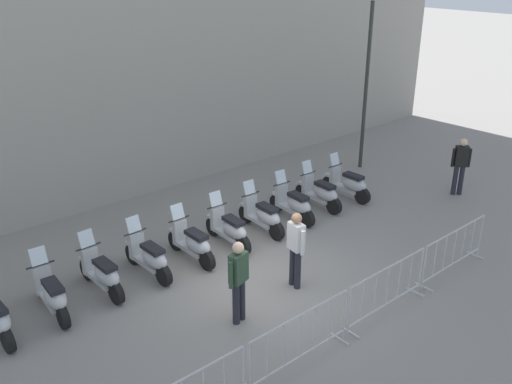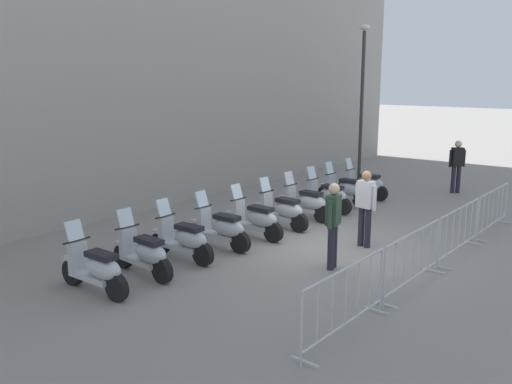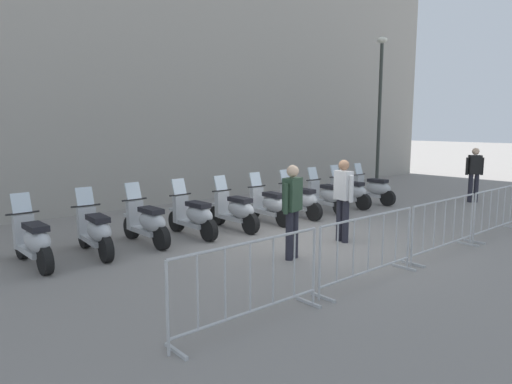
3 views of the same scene
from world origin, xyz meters
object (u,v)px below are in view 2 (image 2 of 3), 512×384
(motorcycle_6, at_px, (306,203))
(barrier_segment_2, at_px, (459,232))
(motorcycle_1, at_px, (144,253))
(motorcycle_8, at_px, (345,190))
(barrier_segment_1, at_px, (413,260))
(motorcycle_2, at_px, (184,240))
(motorcycle_3, at_px, (221,229))
(motorcycle_0, at_px, (96,269))
(barrier_segment_3, at_px, (493,211))
(motorcycle_4, at_px, (255,219))
(street_lamp, at_px, (362,88))
(officer_mid_plaza, at_px, (333,221))
(motorcycle_5, at_px, (282,211))
(officer_near_row_end, at_px, (365,204))
(officer_by_barriers, at_px, (457,163))
(motorcycle_7, at_px, (327,196))
(motorcycle_9, at_px, (364,184))
(barrier_segment_0, at_px, (346,302))

(motorcycle_6, relative_size, barrier_segment_2, 0.75)
(motorcycle_1, height_order, motorcycle_8, same)
(barrier_segment_2, bearing_deg, barrier_segment_1, -179.55)
(motorcycle_2, height_order, motorcycle_3, same)
(motorcycle_0, bearing_deg, barrier_segment_3, -25.80)
(motorcycle_4, xyz_separation_m, street_lamp, (7.77, 1.56, 2.89))
(motorcycle_6, height_order, officer_mid_plaza, officer_mid_plaza)
(motorcycle_2, distance_m, motorcycle_5, 3.28)
(officer_near_row_end, xyz_separation_m, officer_by_barriers, (7.10, 0.51, 0.00))
(motorcycle_8, distance_m, officer_near_row_end, 4.16)
(barrier_segment_2, distance_m, officer_by_barriers, 6.83)
(officer_by_barriers, bearing_deg, motorcycle_4, 167.62)
(motorcycle_4, xyz_separation_m, barrier_segment_2, (1.77, -4.16, 0.07))
(motorcycle_1, xyz_separation_m, motorcycle_5, (4.38, 0.01, 0.00))
(street_lamp, bearing_deg, motorcycle_5, -167.05)
(barrier_segment_2, distance_m, officer_mid_plaza, 2.95)
(barrier_segment_1, height_order, officer_by_barriers, officer_by_barriers)
(motorcycle_7, distance_m, barrier_segment_1, 5.76)
(motorcycle_9, height_order, barrier_segment_0, motorcycle_9)
(motorcycle_2, distance_m, motorcycle_6, 4.38)
(motorcycle_3, height_order, barrier_segment_1, motorcycle_3)
(motorcycle_7, distance_m, barrier_segment_3, 4.31)
(motorcycle_5, distance_m, barrier_segment_1, 4.54)
(barrier_segment_2, xyz_separation_m, officer_by_barriers, (6.39, 2.37, 0.45))
(officer_mid_plaza, bearing_deg, motorcycle_7, 33.47)
(barrier_segment_1, bearing_deg, motorcycle_4, 81.65)
(motorcycle_0, relative_size, officer_by_barriers, 1.00)
(motorcycle_9, bearing_deg, barrier_segment_3, -107.27)
(motorcycle_8, bearing_deg, barrier_segment_0, -149.46)
(motorcycle_1, xyz_separation_m, motorcycle_3, (2.20, 0.05, 0.00))
(barrier_segment_0, bearing_deg, motorcycle_6, 39.37)
(motorcycle_1, xyz_separation_m, barrier_segment_2, (5.06, -4.18, 0.07))
(street_lamp, bearing_deg, barrier_segment_3, -122.33)
(motorcycle_7, relative_size, officer_by_barriers, 1.00)
(motorcycle_5, height_order, officer_near_row_end, officer_near_row_end)
(barrier_segment_3, relative_size, officer_mid_plaza, 1.33)
(barrier_segment_0, height_order, officer_near_row_end, officer_near_row_end)
(motorcycle_3, xyz_separation_m, officer_mid_plaza, (0.47, -2.58, 0.53))
(barrier_segment_3, height_order, officer_near_row_end, officer_near_row_end)
(motorcycle_1, distance_m, officer_near_row_end, 4.96)
(motorcycle_2, bearing_deg, motorcycle_4, -2.76)
(motorcycle_6, relative_size, motorcycle_9, 1.00)
(barrier_segment_3, bearing_deg, street_lamp, 57.67)
(street_lamp, distance_m, officer_mid_plaza, 9.62)
(motorcycle_4, height_order, barrier_segment_0, motorcycle_4)
(motorcycle_8, bearing_deg, barrier_segment_2, -121.11)
(barrier_segment_2, bearing_deg, officer_mid_plaza, 145.49)
(motorcycle_8, relative_size, officer_by_barriers, 1.00)
(motorcycle_8, relative_size, barrier_segment_0, 0.75)
(motorcycle_1, relative_size, barrier_segment_2, 0.75)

